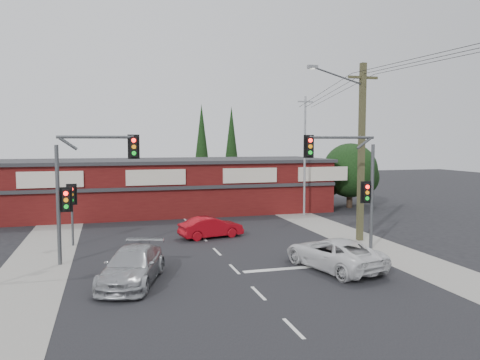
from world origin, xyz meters
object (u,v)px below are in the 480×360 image
object	(u,v)px
silver_suv	(132,266)
shop_building	(164,185)
utility_pole	(359,146)
white_suv	(334,253)
red_sedan	(211,227)

from	to	relation	value
silver_suv	shop_building	xyz separation A→B (m)	(3.45, 18.75, 1.44)
shop_building	utility_pole	distance (m)	17.15
silver_suv	utility_pole	xyz separation A→B (m)	(12.80, 4.75, 4.70)
shop_building	utility_pole	world-z (taller)	utility_pole
white_suv	utility_pole	size ratio (longest dim) A/B	0.50
white_suv	silver_suv	distance (m)	8.71
shop_building	white_suv	bearing A→B (deg)	-74.54
red_sedan	silver_suv	bearing A→B (deg)	135.91
white_suv	red_sedan	bearing A→B (deg)	-79.00
silver_suv	utility_pole	distance (m)	14.44
red_sedan	utility_pole	size ratio (longest dim) A/B	0.37
white_suv	shop_building	bearing A→B (deg)	-88.64
red_sedan	utility_pole	world-z (taller)	utility_pole
utility_pole	white_suv	bearing A→B (deg)	-129.22
white_suv	silver_suv	size ratio (longest dim) A/B	1.04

